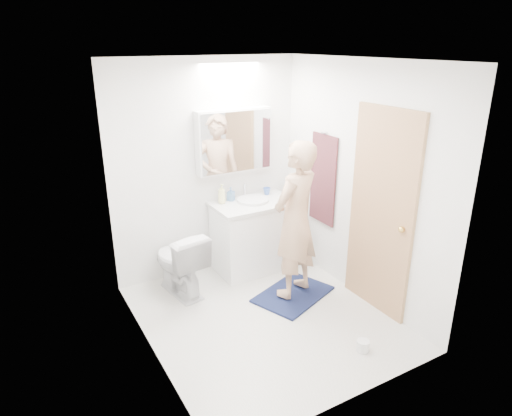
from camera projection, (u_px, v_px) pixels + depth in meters
floor at (264, 317)px, 4.45m from camera, size 2.50×2.50×0.00m
ceiling at (266, 60)px, 3.61m from camera, size 2.50×2.50×0.00m
wall_back at (207, 169)px, 5.04m from camera, size 2.50×0.00×2.50m
wall_front at (362, 256)px, 3.01m from camera, size 2.50×0.00×2.50m
wall_left at (143, 225)px, 3.51m from camera, size 0.00×2.50×2.50m
wall_right at (359, 183)px, 4.54m from camera, size 0.00×2.50×2.50m
vanity_cabinet at (254, 237)px, 5.30m from camera, size 0.90×0.55×0.78m
countertop at (254, 204)px, 5.16m from camera, size 0.95×0.58×0.04m
sink_basin at (253, 200)px, 5.17m from camera, size 0.36×0.36×0.03m
faucet at (245, 190)px, 5.30m from camera, size 0.02×0.02×0.16m
medicine_cabinet at (234, 141)px, 5.02m from camera, size 0.88×0.14×0.70m
mirror_panel at (237, 142)px, 4.96m from camera, size 0.84×0.01×0.66m
toilet at (179, 262)px, 4.76m from camera, size 0.50×0.75×0.72m
bath_rug at (293, 294)px, 4.82m from camera, size 0.94×0.80×0.02m
person at (295, 220)px, 4.52m from camera, size 0.69×0.57×1.62m
door at (381, 213)px, 4.32m from camera, size 0.04×0.80×2.00m
door_knob at (401, 230)px, 4.07m from camera, size 0.06×0.06×0.06m
towel at (323, 179)px, 5.01m from camera, size 0.02×0.42×1.00m
towel_hook at (325, 133)px, 4.83m from camera, size 0.07×0.02×0.02m
soap_bottle_a at (222, 194)px, 5.08m from camera, size 0.10×0.10×0.22m
soap_bottle_b at (231, 194)px, 5.17m from camera, size 0.10×0.10×0.16m
toothbrush_cup at (267, 191)px, 5.39m from camera, size 0.09×0.09×0.08m
toilet_paper_roll at (363, 346)px, 3.95m from camera, size 0.11×0.11×0.10m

